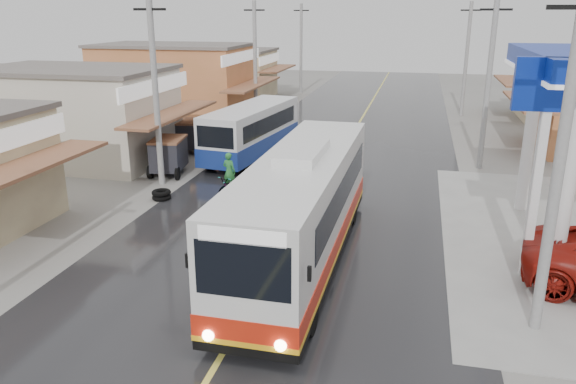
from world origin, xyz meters
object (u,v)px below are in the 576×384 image
object	(u,v)px
tricycle_far	(189,134)
tyre_stack	(161,195)
coach_bus	(303,208)
cyclist	(231,182)
tricycle_near	(168,154)
second_bus	(252,130)

from	to	relation	value
tricycle_far	tyre_stack	bearing A→B (deg)	-83.15
coach_bus	cyclist	distance (m)	6.86
tricycle_near	tyre_stack	world-z (taller)	tricycle_near
second_bus	tricycle_near	size ratio (longest dim) A/B	3.64
coach_bus	tricycle_near	distance (m)	11.34
cyclist	tricycle_far	bearing A→B (deg)	139.52
tricycle_near	tricycle_far	distance (m)	4.60
coach_bus	second_bus	bearing A→B (deg)	114.12
tricycle_near	tyre_stack	xyz separation A→B (m)	(1.25, -3.52, -0.79)
cyclist	tricycle_near	world-z (taller)	cyclist
second_bus	cyclist	size ratio (longest dim) A/B	4.30
coach_bus	second_bus	xyz separation A→B (m)	(-5.16, 11.92, -0.27)
cyclist	tricycle_far	xyz separation A→B (m)	(-4.77, 7.11, 0.34)
tyre_stack	cyclist	bearing A→B (deg)	19.30
coach_bus	tyre_stack	world-z (taller)	coach_bus
second_bus	tricycle_far	size ratio (longest dim) A/B	3.72
cyclist	tricycle_far	size ratio (longest dim) A/B	0.86
second_bus	tricycle_far	xyz separation A→B (m)	(-3.73, 0.57, -0.47)
second_bus	cyclist	xyz separation A→B (m)	(1.05, -6.54, -0.81)
tricycle_far	tyre_stack	size ratio (longest dim) A/B	2.86
coach_bus	cyclist	bearing A→B (deg)	128.10
cyclist	tyre_stack	world-z (taller)	cyclist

